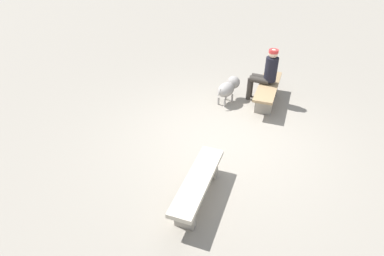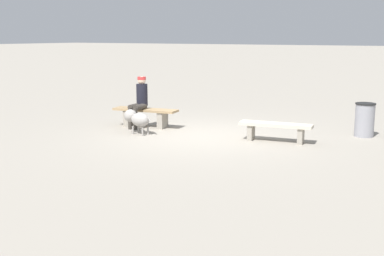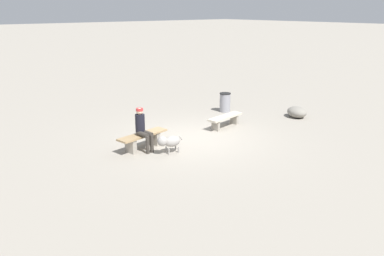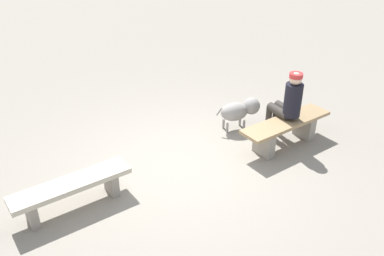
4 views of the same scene
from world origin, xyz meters
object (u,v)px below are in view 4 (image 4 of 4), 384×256
bench_right (286,129)px  seated_person (288,102)px  bench_left (72,189)px  dog (240,110)px

bench_right → seated_person: (0.08, 0.13, 0.42)m
bench_left → seated_person: seated_person is taller
seated_person → dog: 0.93m
bench_right → dog: bearing=104.6°
bench_right → dog: (-0.37, 0.85, 0.05)m
bench_left → seated_person: (3.67, 0.14, 0.43)m
bench_left → seated_person: size_ratio=1.27×
bench_right → seated_person: 0.45m
seated_person → bench_left: bearing=178.5°
bench_left → dog: dog is taller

